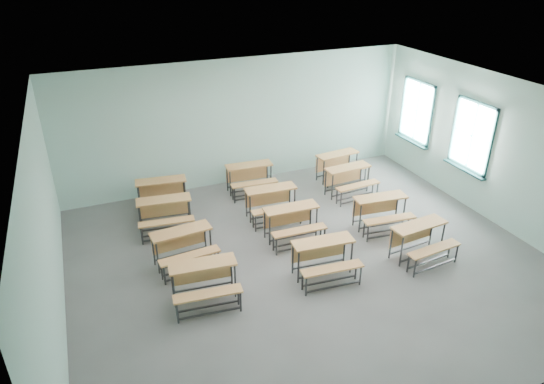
{
  "coord_description": "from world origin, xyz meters",
  "views": [
    {
      "loc": [
        -3.71,
        -7.06,
        5.54
      ],
      "look_at": [
        -0.29,
        1.2,
        1.0
      ],
      "focal_mm": 32.0,
      "sensor_mm": 36.0,
      "label": 1
    }
  ],
  "objects": [
    {
      "name": "desk_unit_r1c2",
      "position": [
        2.0,
        0.51,
        0.48
      ],
      "size": [
        1.23,
        0.89,
        0.72
      ],
      "rotation": [
        0.0,
        0.0,
        -0.11
      ],
      "color": "#CA8748",
      "rests_on": "ground"
    },
    {
      "name": "desk_unit_r3c2",
      "position": [
        2.38,
        3.02,
        0.48
      ],
      "size": [
        1.23,
        0.9,
        0.72
      ],
      "rotation": [
        0.0,
        0.0,
        0.12
      ],
      "color": "#CA8748",
      "rests_on": "ground"
    },
    {
      "name": "desk_unit_r2c0",
      "position": [
        -2.36,
        2.2,
        0.48
      ],
      "size": [
        1.24,
        0.91,
        0.72
      ],
      "rotation": [
        0.0,
        0.0,
        -0.12
      ],
      "color": "#CA8748",
      "rests_on": "ground"
    },
    {
      "name": "desk_unit_r0c1",
      "position": [
        0.03,
        -0.58,
        0.48
      ],
      "size": [
        1.21,
        0.87,
        0.72
      ],
      "rotation": [
        0.0,
        0.0,
        -0.09
      ],
      "color": "#CA8748",
      "rests_on": "ground"
    },
    {
      "name": "desk_unit_r2c2",
      "position": [
        2.18,
        2.15,
        0.48
      ],
      "size": [
        1.2,
        0.85,
        0.72
      ],
      "rotation": [
        0.0,
        0.0,
        0.07
      ],
      "color": "#CA8748",
      "rests_on": "ground"
    },
    {
      "name": "desk_unit_r1c0",
      "position": [
        -2.29,
        0.78,
        0.48
      ],
      "size": [
        1.22,
        0.87,
        0.72
      ],
      "rotation": [
        0.0,
        0.0,
        0.09
      ],
      "color": "#CA8748",
      "rests_on": "ground"
    },
    {
      "name": "room",
      "position": [
        0.08,
        0.03,
        1.6
      ],
      "size": [
        9.04,
        8.04,
        3.24
      ],
      "color": "slate",
      "rests_on": "ground"
    },
    {
      "name": "desk_unit_r2c1",
      "position": [
        -0.03,
        1.81,
        0.48
      ],
      "size": [
        1.2,
        0.84,
        0.72
      ],
      "rotation": [
        0.0,
        0.0,
        -0.06
      ],
      "color": "#CA8748",
      "rests_on": "ground"
    },
    {
      "name": "desk_unit_r0c2",
      "position": [
        2.06,
        -0.77,
        0.48
      ],
      "size": [
        1.21,
        0.87,
        0.72
      ],
      "rotation": [
        0.0,
        0.0,
        0.09
      ],
      "color": "#CA8748",
      "rests_on": "ground"
    },
    {
      "name": "desk_unit_r3c0",
      "position": [
        -2.24,
        3.17,
        0.48
      ],
      "size": [
        1.24,
        0.91,
        0.72
      ],
      "rotation": [
        0.0,
        0.0,
        -0.13
      ],
      "color": "#CA8748",
      "rests_on": "ground"
    },
    {
      "name": "desk_unit_r1c1",
      "position": [
        0.02,
        0.82,
        0.48
      ],
      "size": [
        1.18,
        0.82,
        0.72
      ],
      "rotation": [
        0.0,
        0.0,
        -0.04
      ],
      "color": "#CA8748",
      "rests_on": "ground"
    },
    {
      "name": "desk_unit_r3c1",
      "position": [
        -0.03,
        3.22,
        0.48
      ],
      "size": [
        1.2,
        0.85,
        0.72
      ],
      "rotation": [
        0.0,
        0.0,
        -0.07
      ],
      "color": "#CA8748",
      "rests_on": "ground"
    },
    {
      "name": "desk_unit_r0c0",
      "position": [
        -2.21,
        -0.41,
        0.48
      ],
      "size": [
        1.23,
        0.89,
        0.72
      ],
      "rotation": [
        0.0,
        0.0,
        -0.11
      ],
      "color": "#CA8748",
      "rests_on": "ground"
    }
  ]
}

